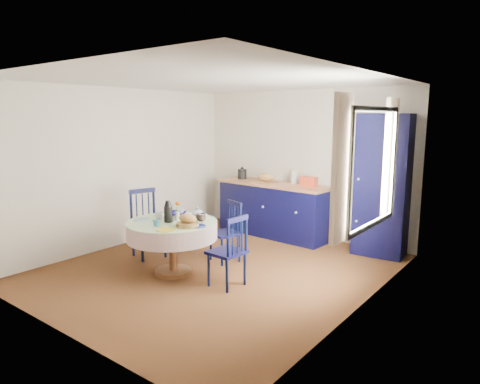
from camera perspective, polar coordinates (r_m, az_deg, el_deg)
The scene contains 17 objects.
floor at distance 5.95m, azimuth -2.97°, elevation -10.18°, with size 4.50×4.50×0.00m, color black.
ceiling at distance 5.60m, azimuth -3.20°, elevation 14.59°, with size 4.50×4.50×0.00m, color white.
wall_back at distance 7.48m, azimuth 8.22°, elevation 3.76°, with size 4.00×0.02×2.50m, color silver.
wall_left at distance 7.09m, azimuth -15.47°, elevation 3.16°, with size 0.02×4.50×2.50m, color silver.
wall_right at distance 4.61m, azimuth 16.16°, elevation -0.39°, with size 0.02×4.50×2.50m, color silver.
window at distance 4.87m, azimuth 17.11°, elevation 3.36°, with size 0.10×1.74×1.45m.
kitchen_counter at distance 7.48m, azimuth 4.50°, elevation -2.18°, with size 2.10×0.76×1.16m.
pantry_cabinet at distance 6.66m, azimuth 18.50°, elevation 0.84°, with size 0.78×0.59×2.10m.
dining_table at distance 5.66m, azimuth -8.93°, elevation -5.06°, with size 1.17×1.17×0.99m.
chair_left at distance 6.48m, azimuth -12.27°, elevation -4.04°, with size 0.54×0.55×1.00m.
chair_far at distance 6.14m, azimuth -1.73°, elevation -5.25°, with size 0.48×0.47×0.86m.
chair_right at distance 5.22m, azimuth -1.47°, elevation -7.84°, with size 0.40×0.42×0.89m.
mug_a at distance 5.76m, azimuth -10.68°, elevation -3.15°, with size 0.12×0.12×0.10m, color silver.
mug_b at distance 5.41m, azimuth -11.07°, elevation -4.07°, with size 0.09×0.09×0.09m, color #2C687A.
mug_c at distance 5.60m, azimuth -5.21°, elevation -3.38°, with size 0.12×0.12×0.10m, color black.
mug_d at distance 5.95m, azimuth -7.94°, elevation -2.69°, with size 0.10×0.10×0.09m, color silver.
cobalt_bowl at distance 5.91m, azimuth -8.55°, elevation -2.92°, with size 0.26×0.26×0.06m, color navy.
Camera 1 is at (3.63, -4.24, 2.05)m, focal length 32.00 mm.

